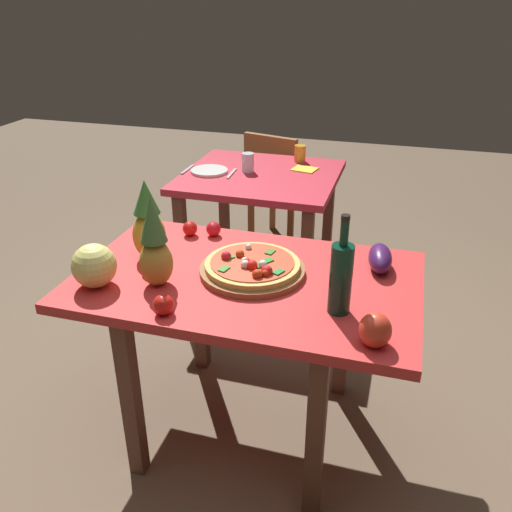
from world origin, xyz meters
TOP-DOWN VIEW (x-y plane):
  - ground_plane at (0.00, 0.00)m, footprint 10.00×10.00m
  - display_table at (0.00, 0.00)m, footprint 1.30×0.80m
  - background_table at (-0.29, 1.22)m, footprint 0.90×0.83m
  - dining_chair at (-0.35, 1.86)m, footprint 0.49×0.49m
  - pizza_board at (0.01, 0.03)m, footprint 0.41×0.41m
  - pizza at (0.01, 0.02)m, footprint 0.37×0.37m
  - wine_bottle at (0.37, -0.15)m, footprint 0.08×0.08m
  - pineapple_left at (-0.30, -0.15)m, footprint 0.12×0.12m
  - pineapple_right at (-0.42, 0.04)m, footprint 0.13×0.13m
  - melon at (-0.51, -0.22)m, footprint 0.16×0.16m
  - bell_pepper at (0.50, -0.30)m, footprint 0.10×0.10m
  - eggplant at (0.48, 0.21)m, footprint 0.12×0.21m
  - tomato_by_bottle at (-0.19, -0.33)m, footprint 0.07×0.07m
  - tomato_near_board at (-0.35, 0.29)m, footprint 0.07×0.07m
  - tomato_beside_pepper at (-0.25, 0.31)m, footprint 0.06×0.06m
  - drinking_glass_juice at (-0.12, 1.53)m, footprint 0.07×0.07m
  - drinking_glass_water at (-0.38, 1.23)m, footprint 0.07×0.07m
  - dinner_plate at (-0.59, 1.16)m, footprint 0.22×0.22m
  - fork_utensil at (-0.73, 1.16)m, footprint 0.02×0.18m
  - knife_utensil at (-0.45, 1.16)m, footprint 0.03×0.18m
  - napkin_folded at (-0.06, 1.37)m, footprint 0.16×0.15m

SIDE VIEW (x-z plane):
  - ground_plane at x=0.00m, z-range 0.00..0.00m
  - dining_chair at x=-0.35m, z-range 0.06..0.91m
  - background_table at x=-0.29m, z-range 0.26..1.02m
  - display_table at x=0.00m, z-range 0.28..1.05m
  - napkin_folded at x=-0.06m, z-range 0.76..0.77m
  - fork_utensil at x=-0.73m, z-range 0.76..0.77m
  - knife_utensil at x=-0.45m, z-range 0.76..0.77m
  - dinner_plate at x=-0.59m, z-range 0.76..0.78m
  - pizza_board at x=0.01m, z-range 0.76..0.79m
  - tomato_beside_pepper at x=-0.25m, z-range 0.76..0.83m
  - tomato_near_board at x=-0.35m, z-range 0.76..0.83m
  - tomato_by_bottle at x=-0.19m, z-range 0.76..0.83m
  - pizza at x=0.01m, z-range 0.77..0.83m
  - eggplant at x=0.48m, z-range 0.76..0.85m
  - drinking_glass_juice at x=-0.12m, z-range 0.76..0.86m
  - bell_pepper at x=0.50m, z-range 0.76..0.87m
  - drinking_glass_water at x=-0.38m, z-range 0.76..0.87m
  - melon at x=-0.51m, z-range 0.76..0.93m
  - wine_bottle at x=0.37m, z-range 0.72..1.07m
  - pineapple_right at x=-0.42m, z-range 0.75..1.08m
  - pineapple_left at x=-0.30m, z-range 0.74..1.09m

